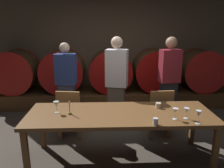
% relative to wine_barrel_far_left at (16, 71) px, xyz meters
% --- Properties ---
extents(ground_plane, '(8.74, 8.74, 0.00)m').
position_rel_wine_barrel_far_left_xyz_m(ground_plane, '(2.24, -2.24, -0.85)').
color(ground_plane, '#4C443A').
extents(back_wall, '(6.72, 0.24, 2.96)m').
position_rel_wine_barrel_far_left_xyz_m(back_wall, '(2.24, 0.55, 0.63)').
color(back_wall, brown).
rests_on(back_wall, ground).
extents(barrel_shelf, '(6.05, 0.90, 0.35)m').
position_rel_wine_barrel_far_left_xyz_m(barrel_shelf, '(2.24, -0.00, -0.68)').
color(barrel_shelf, brown).
rests_on(barrel_shelf, ground).
extents(wine_barrel_far_left, '(1.01, 0.76, 1.01)m').
position_rel_wine_barrel_far_left_xyz_m(wine_barrel_far_left, '(0.00, 0.00, 0.00)').
color(wine_barrel_far_left, '#513319').
rests_on(wine_barrel_far_left, barrel_shelf).
extents(wine_barrel_left, '(1.01, 0.76, 1.01)m').
position_rel_wine_barrel_far_left_xyz_m(wine_barrel_left, '(1.12, 0.00, 0.00)').
color(wine_barrel_left, brown).
rests_on(wine_barrel_left, barrel_shelf).
extents(wine_barrel_center, '(1.01, 0.76, 1.01)m').
position_rel_wine_barrel_far_left_xyz_m(wine_barrel_center, '(2.27, 0.00, 0.00)').
color(wine_barrel_center, brown).
rests_on(wine_barrel_center, barrel_shelf).
extents(wine_barrel_right, '(1.01, 0.76, 1.01)m').
position_rel_wine_barrel_far_left_xyz_m(wine_barrel_right, '(3.35, 0.00, 0.00)').
color(wine_barrel_right, brown).
rests_on(wine_barrel_right, barrel_shelf).
extents(wine_barrel_far_right, '(1.01, 0.76, 1.01)m').
position_rel_wine_barrel_far_left_xyz_m(wine_barrel_far_right, '(4.49, 0.00, 0.00)').
color(wine_barrel_far_right, '#513319').
rests_on(wine_barrel_far_right, barrel_shelf).
extents(dining_table, '(2.61, 0.89, 0.74)m').
position_rel_wine_barrel_far_left_xyz_m(dining_table, '(2.33, -2.37, -0.17)').
color(dining_table, brown).
rests_on(dining_table, ground).
extents(chair_left, '(0.45, 0.45, 0.88)m').
position_rel_wine_barrel_far_left_xyz_m(chair_left, '(1.52, -1.67, -0.36)').
color(chair_left, olive).
rests_on(chair_left, ground).
extents(chair_right, '(0.42, 0.42, 0.88)m').
position_rel_wine_barrel_far_left_xyz_m(chair_right, '(3.07, -1.69, -0.36)').
color(chair_right, olive).
rests_on(chair_right, ground).
extents(guest_left, '(0.41, 0.29, 1.62)m').
position_rel_wine_barrel_far_left_xyz_m(guest_left, '(1.38, -1.11, -0.03)').
color(guest_left, '#33384C').
rests_on(guest_left, ground).
extents(guest_center, '(0.43, 0.33, 1.75)m').
position_rel_wine_barrel_far_left_xyz_m(guest_center, '(2.34, -1.36, 0.05)').
color(guest_center, brown).
rests_on(guest_center, ground).
extents(guest_right, '(0.41, 0.29, 1.73)m').
position_rel_wine_barrel_far_left_xyz_m(guest_right, '(3.38, -1.13, 0.04)').
color(guest_right, black).
rests_on(guest_right, ground).
extents(candle_center, '(0.05, 0.05, 0.21)m').
position_rel_wine_barrel_far_left_xyz_m(candle_center, '(1.63, -2.39, -0.05)').
color(candle_center, olive).
rests_on(candle_center, dining_table).
extents(wine_glass_far_left, '(0.08, 0.08, 0.17)m').
position_rel_wine_barrel_far_left_xyz_m(wine_glass_far_left, '(1.44, -2.33, 0.01)').
color(wine_glass_far_left, silver).
rests_on(wine_glass_far_left, dining_table).
extents(wine_glass_center_left, '(0.07, 0.07, 0.15)m').
position_rel_wine_barrel_far_left_xyz_m(wine_glass_center_left, '(3.04, -2.61, 0.00)').
color(wine_glass_center_left, white).
rests_on(wine_glass_center_left, dining_table).
extents(wine_glass_center_right, '(0.07, 0.07, 0.15)m').
position_rel_wine_barrel_far_left_xyz_m(wine_glass_center_right, '(3.19, -2.59, -0.00)').
color(wine_glass_center_right, white).
rests_on(wine_glass_center_right, dining_table).
extents(wine_glass_far_right, '(0.07, 0.07, 0.18)m').
position_rel_wine_barrel_far_left_xyz_m(wine_glass_far_right, '(3.28, -2.76, 0.02)').
color(wine_glass_far_right, white).
rests_on(wine_glass_far_right, dining_table).
extents(cup_left, '(0.06, 0.06, 0.09)m').
position_rel_wine_barrel_far_left_xyz_m(cup_left, '(2.75, -2.76, -0.07)').
color(cup_left, silver).
rests_on(cup_left, dining_table).
extents(cup_right, '(0.08, 0.08, 0.08)m').
position_rel_wine_barrel_far_left_xyz_m(cup_right, '(2.92, -2.19, -0.07)').
color(cup_right, beige).
rests_on(cup_right, dining_table).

